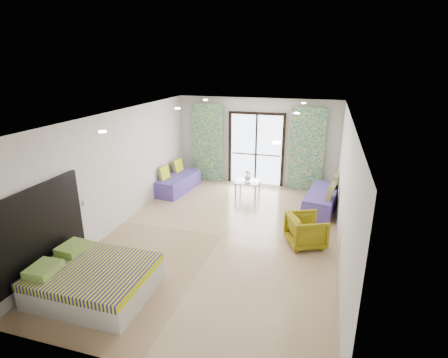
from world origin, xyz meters
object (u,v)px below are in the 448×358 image
(coffee_table, at_px, (248,183))
(armchair, at_px, (306,229))
(bed, at_px, (94,280))
(daybed_left, at_px, (178,182))
(daybed_right, at_px, (322,199))

(coffee_table, height_order, armchair, coffee_table)
(bed, bearing_deg, daybed_left, 97.32)
(coffee_table, relative_size, armchair, 1.02)
(armchair, bearing_deg, daybed_left, 34.76)
(daybed_right, relative_size, armchair, 2.53)
(bed, height_order, daybed_right, daybed_right)
(daybed_left, relative_size, armchair, 2.38)
(daybed_right, relative_size, coffee_table, 2.49)
(bed, height_order, daybed_left, daybed_left)
(coffee_table, xyz_separation_m, armchair, (1.83, -2.52, -0.01))
(daybed_left, bearing_deg, coffee_table, 12.08)
(daybed_right, distance_m, coffee_table, 2.17)
(daybed_right, distance_m, armchair, 2.09)
(daybed_left, relative_size, daybed_right, 0.94)
(armchair, bearing_deg, coffee_table, 11.07)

